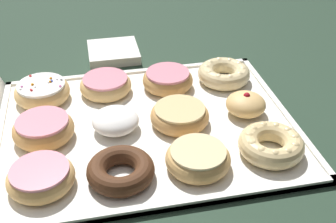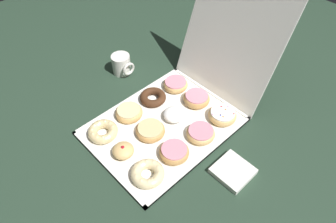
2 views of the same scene
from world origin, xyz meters
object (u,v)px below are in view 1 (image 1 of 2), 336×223
glazed_ring_donut_4 (180,115)px  napkin_stack (113,52)px  powdered_filled_donut_7 (115,119)px  pink_frosted_donut_8 (106,85)px  pink_frosted_donut_10 (43,129)px  chocolate_cake_ring_donut_6 (121,170)px  glazed_ring_donut_3 (198,158)px  sprinkle_donut_11 (42,91)px  donut_box (147,127)px  cruller_donut_0 (271,144)px  cruller_donut_2 (224,73)px  pink_frosted_donut_9 (41,177)px  jelly_filled_donut_1 (246,104)px  pink_frosted_donut_5 (168,79)px

glazed_ring_donut_4 → napkin_stack: 0.35m
glazed_ring_donut_4 → powdered_filled_donut_7: powdered_filled_donut_7 is taller
pink_frosted_donut_8 → pink_frosted_donut_10: 0.19m
chocolate_cake_ring_donut_6 → pink_frosted_donut_10: pink_frosted_donut_10 is taller
chocolate_cake_ring_donut_6 → napkin_stack: (0.47, -0.03, -0.02)m
napkin_stack → glazed_ring_donut_3: bearing=-168.0°
glazed_ring_donut_3 → chocolate_cake_ring_donut_6: (-0.00, 0.13, -0.00)m
sprinkle_donut_11 → napkin_stack: sprinkle_donut_11 is taller
donut_box → cruller_donut_0: size_ratio=4.88×
cruller_donut_2 → pink_frosted_donut_9: bearing=123.7°
jelly_filled_donut_1 → sprinkle_donut_11: jelly_filled_donut_1 is taller
napkin_stack → glazed_ring_donut_4: bearing=-163.7°
cruller_donut_2 → donut_box: bearing=123.9°
cruller_donut_0 → pink_frosted_donut_5: bearing=27.1°
pink_frosted_donut_8 → pink_frosted_donut_9: same height
donut_box → napkin_stack: size_ratio=4.56×
glazed_ring_donut_3 → pink_frosted_donut_9: 0.26m
pink_frosted_donut_10 → sprinkle_donut_11: 0.14m
cruller_donut_2 → pink_frosted_donut_8: size_ratio=1.06×
jelly_filled_donut_1 → pink_frosted_donut_9: jelly_filled_donut_1 is taller
cruller_donut_2 → glazed_ring_donut_4: cruller_donut_2 is taller
chocolate_cake_ring_donut_6 → donut_box: bearing=-25.9°
glazed_ring_donut_3 → cruller_donut_2: bearing=-26.3°
jelly_filled_donut_1 → pink_frosted_donut_5: 0.19m
donut_box → pink_frosted_donut_5: 0.15m
pink_frosted_donut_5 → pink_frosted_donut_9: (-0.26, 0.27, -0.00)m
donut_box → glazed_ring_donut_4: glazed_ring_donut_4 is taller
pink_frosted_donut_8 → sprinkle_donut_11: size_ratio=0.97×
cruller_donut_0 → cruller_donut_2: same height
cruller_donut_2 → chocolate_cake_ring_donut_6: size_ratio=1.04×
jelly_filled_donut_1 → chocolate_cake_ring_donut_6: 0.31m
cruller_donut_0 → powdered_filled_donut_7: powdered_filled_donut_7 is taller
glazed_ring_donut_4 → chocolate_cake_ring_donut_6: 0.19m
glazed_ring_donut_4 → chocolate_cake_ring_donut_6: glazed_ring_donut_4 is taller
donut_box → chocolate_cake_ring_donut_6: bearing=154.1°
cruller_donut_2 → pink_frosted_donut_10: size_ratio=1.04×
jelly_filled_donut_1 → cruller_donut_2: size_ratio=0.68×
pink_frosted_donut_10 → chocolate_cake_ring_donut_6: bearing=-136.7°
glazed_ring_donut_3 → napkin_stack: bearing=12.0°
sprinkle_donut_11 → napkin_stack: bearing=-41.6°
pink_frosted_donut_9 → pink_frosted_donut_10: bearing=-0.2°
glazed_ring_donut_4 → cruller_donut_0: bearing=-131.5°
pink_frosted_donut_9 → chocolate_cake_ring_donut_6: bearing=-93.8°
powdered_filled_donut_7 → sprinkle_donut_11: 0.20m
donut_box → pink_frosted_donut_9: size_ratio=5.18×
jelly_filled_donut_1 → pink_frosted_donut_8: size_ratio=0.72×
pink_frosted_donut_9 → sprinkle_donut_11: 0.27m
powdered_filled_donut_7 → pink_frosted_donut_8: (0.14, 0.01, -0.00)m
jelly_filled_donut_1 → pink_frosted_donut_5: jelly_filled_donut_1 is taller
glazed_ring_donut_4 → pink_frosted_donut_10: size_ratio=1.01×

